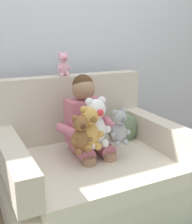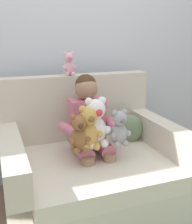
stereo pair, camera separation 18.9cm
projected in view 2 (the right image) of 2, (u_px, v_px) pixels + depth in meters
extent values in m
plane|color=brown|center=(93.00, 211.00, 2.16)|extent=(8.00, 8.00, 0.00)
cube|color=silver|center=(65.00, 36.00, 2.44)|extent=(6.00, 0.10, 2.60)
cube|color=beige|center=(93.00, 192.00, 2.12)|extent=(1.27, 1.00, 0.34)
cube|color=beige|center=(96.00, 168.00, 1.99)|extent=(0.99, 0.86, 0.12)
cube|color=beige|center=(75.00, 107.00, 2.35)|extent=(1.27, 0.14, 0.54)
cube|color=beige|center=(12.00, 159.00, 1.75)|extent=(0.14, 0.86, 0.21)
cube|color=beige|center=(165.00, 136.00, 2.13)|extent=(0.14, 0.86, 0.21)
cube|color=#C66B7F|center=(87.00, 121.00, 2.11)|extent=(0.26, 0.16, 0.34)
sphere|color=#9E7556|center=(86.00, 88.00, 2.05)|extent=(0.17, 0.17, 0.17)
sphere|color=#472D19|center=(86.00, 85.00, 2.05)|extent=(0.16, 0.16, 0.16)
cylinder|color=#C66B7F|center=(82.00, 150.00, 2.02)|extent=(0.11, 0.26, 0.11)
cylinder|color=#9E7556|center=(88.00, 177.00, 1.94)|extent=(0.09, 0.09, 0.30)
cylinder|color=#C66B7F|center=(103.00, 147.00, 2.07)|extent=(0.11, 0.26, 0.11)
cylinder|color=#9E7556|center=(109.00, 173.00, 2.00)|extent=(0.09, 0.09, 0.30)
cylinder|color=#C66B7F|center=(70.00, 131.00, 1.96)|extent=(0.13, 0.27, 0.07)
cylinder|color=#C66B7F|center=(112.00, 126.00, 2.07)|extent=(0.13, 0.27, 0.07)
ellipsoid|color=gold|center=(88.00, 135.00, 1.89)|extent=(0.14, 0.12, 0.18)
sphere|color=gold|center=(89.00, 116.00, 1.84)|extent=(0.12, 0.12, 0.12)
sphere|color=brown|center=(92.00, 119.00, 1.79)|extent=(0.05, 0.05, 0.05)
sphere|color=gold|center=(82.00, 109.00, 1.82)|extent=(0.05, 0.05, 0.05)
sphere|color=gold|center=(81.00, 137.00, 1.83)|extent=(0.05, 0.05, 0.05)
sphere|color=gold|center=(86.00, 148.00, 1.84)|extent=(0.05, 0.05, 0.05)
sphere|color=gold|center=(94.00, 108.00, 1.84)|extent=(0.05, 0.05, 0.05)
sphere|color=gold|center=(100.00, 134.00, 1.87)|extent=(0.05, 0.05, 0.05)
sphere|color=gold|center=(97.00, 147.00, 1.87)|extent=(0.05, 0.05, 0.05)
ellipsoid|color=white|center=(95.00, 131.00, 1.94)|extent=(0.16, 0.14, 0.21)
sphere|color=white|center=(96.00, 109.00, 1.88)|extent=(0.14, 0.14, 0.14)
sphere|color=#DB333D|center=(99.00, 113.00, 1.83)|extent=(0.05, 0.05, 0.05)
sphere|color=white|center=(89.00, 102.00, 1.86)|extent=(0.05, 0.05, 0.05)
sphere|color=white|center=(87.00, 132.00, 1.87)|extent=(0.05, 0.05, 0.05)
sphere|color=white|center=(92.00, 145.00, 1.89)|extent=(0.06, 0.06, 0.06)
sphere|color=white|center=(102.00, 100.00, 1.89)|extent=(0.05, 0.05, 0.05)
sphere|color=white|center=(108.00, 130.00, 1.92)|extent=(0.05, 0.05, 0.05)
sphere|color=white|center=(104.00, 143.00, 1.92)|extent=(0.06, 0.06, 0.06)
ellipsoid|color=#9E9EA3|center=(119.00, 134.00, 1.95)|extent=(0.12, 0.10, 0.16)
sphere|color=#9E9EA3|center=(120.00, 118.00, 1.91)|extent=(0.10, 0.10, 0.10)
sphere|color=slate|center=(123.00, 121.00, 1.87)|extent=(0.04, 0.04, 0.04)
sphere|color=#9E9EA3|center=(115.00, 113.00, 1.89)|extent=(0.04, 0.04, 0.04)
sphere|color=#9E9EA3|center=(113.00, 135.00, 1.90)|extent=(0.04, 0.04, 0.04)
sphere|color=#9E9EA3|center=(117.00, 145.00, 1.91)|extent=(0.04, 0.04, 0.04)
sphere|color=#9E9EA3|center=(124.00, 112.00, 1.91)|extent=(0.04, 0.04, 0.04)
sphere|color=#9E9EA3|center=(128.00, 133.00, 1.94)|extent=(0.04, 0.04, 0.04)
sphere|color=#9E9EA3|center=(126.00, 143.00, 1.94)|extent=(0.04, 0.04, 0.04)
ellipsoid|color=brown|center=(79.00, 139.00, 1.85)|extent=(0.12, 0.10, 0.16)
sphere|color=brown|center=(79.00, 123.00, 1.81)|extent=(0.10, 0.10, 0.10)
sphere|color=#4C2D19|center=(81.00, 126.00, 1.77)|extent=(0.04, 0.04, 0.04)
sphere|color=brown|center=(73.00, 117.00, 1.79)|extent=(0.04, 0.04, 0.04)
sphere|color=brown|center=(72.00, 141.00, 1.80)|extent=(0.04, 0.04, 0.04)
sphere|color=brown|center=(76.00, 151.00, 1.81)|extent=(0.04, 0.04, 0.04)
sphere|color=brown|center=(84.00, 116.00, 1.81)|extent=(0.04, 0.04, 0.04)
sphere|color=brown|center=(88.00, 139.00, 1.84)|extent=(0.04, 0.04, 0.04)
sphere|color=brown|center=(86.00, 149.00, 1.83)|extent=(0.04, 0.04, 0.04)
ellipsoid|color=#EAA8BC|center=(69.00, 68.00, 2.24)|extent=(0.09, 0.07, 0.11)
sphere|color=#EAA8BC|center=(69.00, 57.00, 2.21)|extent=(0.07, 0.07, 0.07)
sphere|color=#CC6684|center=(70.00, 58.00, 2.18)|extent=(0.03, 0.03, 0.03)
sphere|color=#EAA8BC|center=(65.00, 54.00, 2.20)|extent=(0.03, 0.03, 0.03)
sphere|color=#EAA8BC|center=(65.00, 68.00, 2.21)|extent=(0.03, 0.03, 0.03)
sphere|color=#EAA8BC|center=(67.00, 74.00, 2.22)|extent=(0.03, 0.03, 0.03)
sphere|color=#EAA8BC|center=(72.00, 53.00, 2.22)|extent=(0.03, 0.03, 0.03)
sphere|color=#EAA8BC|center=(75.00, 68.00, 2.23)|extent=(0.03, 0.03, 0.03)
sphere|color=#EAA8BC|center=(73.00, 74.00, 2.23)|extent=(0.03, 0.03, 0.03)
ellipsoid|color=slate|center=(127.00, 129.00, 2.30)|extent=(0.28, 0.18, 0.26)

